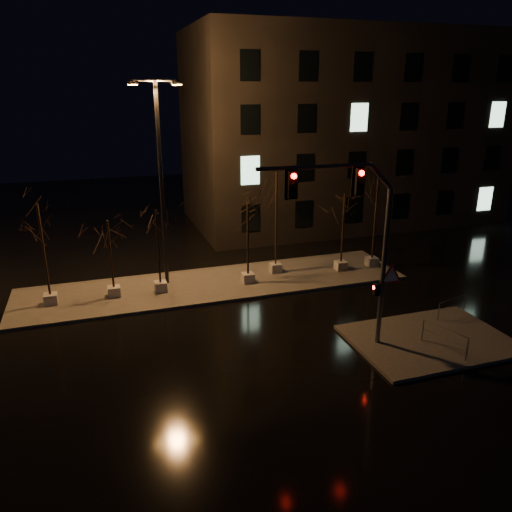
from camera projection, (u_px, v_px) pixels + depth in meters
name	position (u px, v px, depth m)	size (l,w,h in m)	color
ground	(247.00, 331.00, 23.28)	(90.00, 90.00, 0.00)	black
median	(216.00, 284.00, 28.66)	(22.00, 5.00, 0.15)	#4A4742
sidewalk_corner	(430.00, 340.00, 22.33)	(7.00, 5.00, 0.15)	#4A4742
building	(343.00, 129.00, 41.21)	(25.00, 12.00, 15.00)	black
tree_0	(40.00, 227.00, 24.52)	(1.80, 1.80, 5.44)	#ADAAA2
tree_1	(109.00, 238.00, 25.76)	(1.80, 1.80, 4.30)	#ADAAA2
tree_2	(157.00, 228.00, 26.31)	(1.80, 1.80, 4.72)	#ADAAA2
tree_3	(248.00, 222.00, 27.56)	(1.80, 1.80, 4.74)	#ADAAA2
tree_4	(276.00, 196.00, 28.78)	(1.80, 1.80, 6.22)	#ADAAA2
tree_5	(344.00, 211.00, 29.51)	(1.80, 1.80, 4.85)	#ADAAA2
tree_6	(377.00, 199.00, 29.97)	(1.80, 1.80, 5.66)	#ADAAA2
traffic_signal_mast	(358.00, 231.00, 20.03)	(6.46, 0.57, 7.90)	#53555A
streetlight_main	(161.00, 172.00, 26.62)	(2.76, 0.53, 11.03)	black
guard_rail_a	(452.00, 304.00, 24.41)	(1.99, 0.55, 0.89)	#53555A
guard_rail_b	(444.00, 336.00, 21.10)	(0.71, 2.09, 1.04)	#53555A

